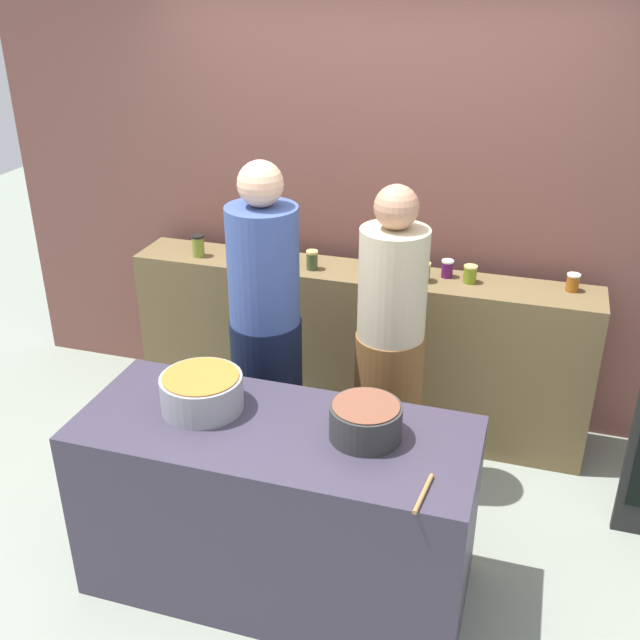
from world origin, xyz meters
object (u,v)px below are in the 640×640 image
(preserve_jar_0, at_px, (198,246))
(cook_in_cap, at_px, (389,361))
(cooking_pot_left, at_px, (202,392))
(preserve_jar_6, at_px, (470,274))
(cooking_pot_center, at_px, (366,421))
(preserve_jar_5, at_px, (447,269))
(cook_with_tongs, at_px, (266,348))
(preserve_jar_1, at_px, (259,248))
(preserve_jar_3, at_px, (312,260))
(preserve_jar_4, at_px, (422,272))
(preserve_jar_7, at_px, (573,282))
(wooden_spoon, at_px, (423,493))
(preserve_jar_2, at_px, (281,255))

(preserve_jar_0, relative_size, cook_in_cap, 0.08)
(preserve_jar_0, xyz_separation_m, cooking_pot_left, (0.62, -1.29, -0.14))
(preserve_jar_6, height_order, cooking_pot_center, preserve_jar_6)
(preserve_jar_5, xyz_separation_m, cook_with_tongs, (-0.80, -0.75, -0.25))
(cooking_pot_left, relative_size, cooking_pot_center, 1.20)
(cooking_pot_left, relative_size, cook_with_tongs, 0.20)
(preserve_jar_1, height_order, cooking_pot_left, preserve_jar_1)
(cooking_pot_center, bearing_deg, preserve_jar_3, 116.27)
(cooking_pot_left, bearing_deg, preserve_jar_0, 115.74)
(preserve_jar_4, xyz_separation_m, cooking_pot_left, (-0.72, -1.31, -0.13))
(preserve_jar_1, bearing_deg, cook_with_tongs, -66.74)
(preserve_jar_0, xyz_separation_m, preserve_jar_1, (0.35, 0.10, -0.01))
(cooking_pot_center, bearing_deg, cook_in_cap, 95.04)
(preserve_jar_1, xyz_separation_m, preserve_jar_7, (1.79, 0.02, -0.00))
(preserve_jar_1, bearing_deg, cooking_pot_left, -78.87)
(cooking_pot_left, bearing_deg, preserve_jar_5, 59.19)
(wooden_spoon, bearing_deg, cook_in_cap, 108.33)
(preserve_jar_5, xyz_separation_m, preserve_jar_6, (0.13, -0.04, -0.00))
(preserve_jar_4, xyz_separation_m, cook_with_tongs, (-0.68, -0.65, -0.25))
(preserve_jar_6, distance_m, cook_with_tongs, 1.20)
(preserve_jar_5, bearing_deg, preserve_jar_1, -179.24)
(cooking_pot_left, bearing_deg, cook_in_cap, 50.52)
(preserve_jar_7, xyz_separation_m, wooden_spoon, (-0.49, -1.72, -0.20))
(preserve_jar_6, distance_m, wooden_spoon, 1.68)
(preserve_jar_5, relative_size, cook_in_cap, 0.06)
(preserve_jar_1, distance_m, preserve_jar_7, 1.79)
(preserve_jar_6, xyz_separation_m, cook_in_cap, (-0.31, -0.57, -0.29))
(preserve_jar_1, relative_size, preserve_jar_5, 1.05)
(preserve_jar_6, distance_m, preserve_jar_7, 0.54)
(preserve_jar_4, distance_m, cook_with_tongs, 0.97)
(preserve_jar_4, height_order, cook_in_cap, cook_in_cap)
(preserve_jar_5, relative_size, cooking_pot_center, 0.33)
(preserve_jar_0, relative_size, preserve_jar_4, 1.21)
(preserve_jar_6, bearing_deg, preserve_jar_7, 5.13)
(preserve_jar_6, bearing_deg, preserve_jar_1, 178.74)
(preserve_jar_1, relative_size, cooking_pot_left, 0.29)
(preserve_jar_0, relative_size, wooden_spoon, 0.58)
(preserve_jar_5, bearing_deg, cook_with_tongs, -136.93)
(preserve_jar_0, xyz_separation_m, preserve_jar_3, (0.71, 0.00, -0.01))
(preserve_jar_0, relative_size, preserve_jar_1, 1.26)
(preserve_jar_1, relative_size, preserve_jar_2, 0.77)
(wooden_spoon, bearing_deg, preserve_jar_4, 100.66)
(preserve_jar_4, bearing_deg, preserve_jar_7, 7.62)
(cook_in_cap, bearing_deg, cook_with_tongs, -167.52)
(cooking_pot_left, height_order, cooking_pot_center, cooking_pot_left)
(preserve_jar_3, height_order, cooking_pot_left, preserve_jar_3)
(preserve_jar_1, distance_m, cook_in_cap, 1.15)
(preserve_jar_0, relative_size, preserve_jar_3, 1.18)
(preserve_jar_3, bearing_deg, preserve_jar_1, 164.77)
(preserve_jar_7, bearing_deg, preserve_jar_6, -174.87)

